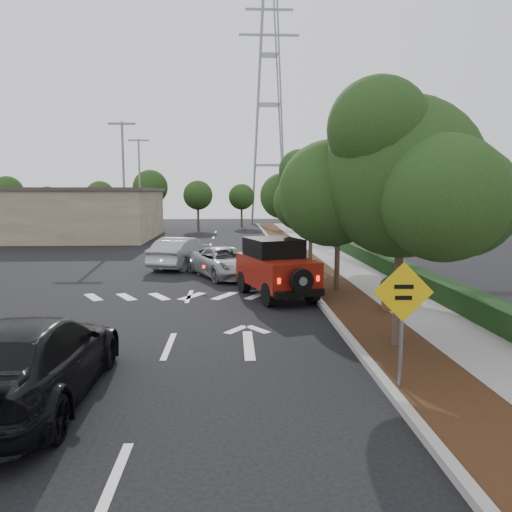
{
  "coord_description": "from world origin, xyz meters",
  "views": [
    {
      "loc": [
        1.6,
        -12.18,
        3.83
      ],
      "look_at": [
        2.33,
        3.0,
        1.88
      ],
      "focal_mm": 35.0,
      "sensor_mm": 36.0,
      "label": 1
    }
  ],
  "objects": [
    {
      "name": "commercial_building",
      "position": [
        -16.0,
        30.0,
        2.0
      ],
      "size": [
        22.0,
        12.0,
        4.0
      ],
      "primitive_type": "cube",
      "color": "#7C6655",
      "rests_on": "ground"
    },
    {
      "name": "black_suv_oncoming",
      "position": [
        -2.07,
        -3.25,
        0.8
      ],
      "size": [
        2.26,
        5.5,
        1.59
      ],
      "primitive_type": "imported",
      "rotation": [
        0.0,
        0.0,
        3.15
      ],
      "color": "black",
      "rests_on": "ground"
    },
    {
      "name": "red_jeep",
      "position": [
        3.14,
        5.87,
        1.09
      ],
      "size": [
        2.92,
        4.38,
        2.14
      ],
      "rotation": [
        0.0,
        0.0,
        0.31
      ],
      "color": "black",
      "rests_on": "ground"
    },
    {
      "name": "terracotta_planter",
      "position": [
        6.6,
        3.13,
        0.76
      ],
      "size": [
        0.65,
        0.65,
        1.13
      ],
      "rotation": [
        0.0,
        0.0,
        -0.07
      ],
      "color": "brown",
      "rests_on": "ground"
    },
    {
      "name": "light_pole_a",
      "position": [
        -6.5,
        26.0,
        0.0
      ],
      "size": [
        2.0,
        0.22,
        9.0
      ],
      "primitive_type": null,
      "color": "slate",
      "rests_on": "ground"
    },
    {
      "name": "street_tree_near",
      "position": [
        5.6,
        -0.5,
        0.0
      ],
      "size": [
        3.8,
        3.8,
        5.92
      ],
      "primitive_type": null,
      "color": "black",
      "rests_on": "ground"
    },
    {
      "name": "curb",
      "position": [
        4.6,
        12.0,
        0.07
      ],
      "size": [
        0.2,
        70.0,
        0.15
      ],
      "primitive_type": "cube",
      "color": "#9E9B93",
      "rests_on": "ground"
    },
    {
      "name": "ground",
      "position": [
        0.0,
        0.0,
        0.0
      ],
      "size": [
        120.0,
        120.0,
        0.0
      ],
      "primitive_type": "plane",
      "color": "black",
      "rests_on": "ground"
    },
    {
      "name": "street_tree_far",
      "position": [
        5.6,
        13.0,
        0.0
      ],
      "size": [
        3.4,
        3.4,
        5.62
      ],
      "primitive_type": null,
      "color": "black",
      "rests_on": "ground"
    },
    {
      "name": "parked_suv",
      "position": [
        -9.89,
        26.48,
        0.79
      ],
      "size": [
        5.0,
        3.14,
        1.59
      ],
      "primitive_type": "imported",
      "rotation": [
        0.0,
        0.0,
        1.86
      ],
      "color": "#939499",
      "rests_on": "ground"
    },
    {
      "name": "transmission_tower",
      "position": [
        6.0,
        48.0,
        0.0
      ],
      "size": [
        7.0,
        4.0,
        28.0
      ],
      "primitive_type": null,
      "color": "slate",
      "rests_on": "ground"
    },
    {
      "name": "light_pole_b",
      "position": [
        -7.5,
        38.0,
        0.0
      ],
      "size": [
        2.0,
        0.22,
        9.0
      ],
      "primitive_type": null,
      "color": "slate",
      "rests_on": "ground"
    },
    {
      "name": "sidewalk",
      "position": [
        7.5,
        12.0,
        0.06
      ],
      "size": [
        2.0,
        70.0,
        0.12
      ],
      "primitive_type": "cube",
      "color": "gray",
      "rests_on": "ground"
    },
    {
      "name": "silver_suv_ahead",
      "position": [
        1.25,
        10.29,
        0.67
      ],
      "size": [
        3.99,
        5.27,
        1.33
      ],
      "primitive_type": "imported",
      "rotation": [
        0.0,
        0.0,
        0.43
      ],
      "color": "#93969A",
      "rests_on": "ground"
    },
    {
      "name": "street_tree_mid",
      "position": [
        5.6,
        6.5,
        0.0
      ],
      "size": [
        3.2,
        3.2,
        5.32
      ],
      "primitive_type": null,
      "color": "black",
      "rests_on": "ground"
    },
    {
      "name": "hedge",
      "position": [
        8.9,
        12.0,
        0.4
      ],
      "size": [
        0.8,
        70.0,
        0.8
      ],
      "primitive_type": "cube",
      "color": "black",
      "rests_on": "ground"
    },
    {
      "name": "silver_sedan_oncoming",
      "position": [
        -1.0,
        13.29,
        0.77
      ],
      "size": [
        3.06,
        4.97,
        1.55
      ],
      "primitive_type": "imported",
      "rotation": [
        0.0,
        0.0,
        2.81
      ],
      "color": "#9E9FA5",
      "rests_on": "ground"
    },
    {
      "name": "planting_strip",
      "position": [
        5.6,
        12.0,
        0.06
      ],
      "size": [
        1.8,
        70.0,
        0.12
      ],
      "primitive_type": "cube",
      "color": "black",
      "rests_on": "ground"
    },
    {
      "name": "speed_hump_sign",
      "position": [
        4.8,
        -3.15,
        1.67
      ],
      "size": [
        1.13,
        0.11,
        2.41
      ],
      "rotation": [
        0.0,
        0.0,
        -0.05
      ],
      "color": "slate",
      "rests_on": "ground"
    }
  ]
}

